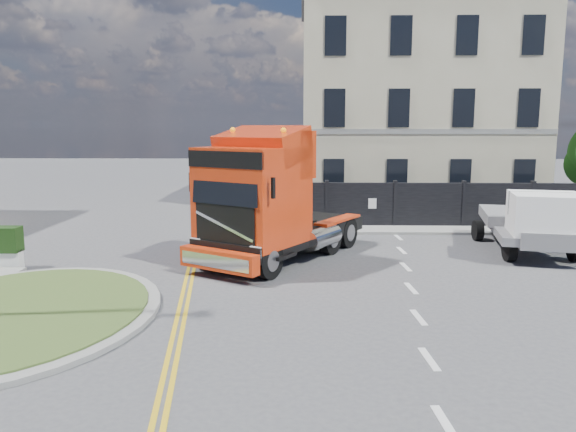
{
  "coord_description": "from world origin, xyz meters",
  "views": [
    {
      "loc": [
        -0.14,
        -15.61,
        4.52
      ],
      "look_at": [
        -0.53,
        1.07,
        1.8
      ],
      "focal_mm": 35.0,
      "sensor_mm": 36.0,
      "label": 1
    }
  ],
  "objects": [
    {
      "name": "flatbed_pickup",
      "position": [
        7.93,
        3.52,
        1.23
      ],
      "size": [
        3.23,
        5.86,
        2.29
      ],
      "rotation": [
        0.0,
        0.0,
        -0.2
      ],
      "color": "slate",
      "rests_on": "ground"
    },
    {
      "name": "traffic_island",
      "position": [
        -7.0,
        -3.0,
        0.08
      ],
      "size": [
        6.8,
        6.8,
        0.17
      ],
      "color": "gray",
      "rests_on": "ground"
    },
    {
      "name": "ground",
      "position": [
        0.0,
        0.0,
        0.0
      ],
      "size": [
        120.0,
        120.0,
        0.0
      ],
      "primitive_type": "plane",
      "color": "#424244",
      "rests_on": "ground"
    },
    {
      "name": "truck",
      "position": [
        -1.3,
        2.42,
        1.94
      ],
      "size": [
        6.03,
        7.58,
        4.33
      ],
      "rotation": [
        0.0,
        0.0,
        -0.54
      ],
      "color": "black",
      "rests_on": "ground"
    },
    {
      "name": "pavement_far",
      "position": [
        6.0,
        8.1,
        0.06
      ],
      "size": [
        20.0,
        1.6,
        0.12
      ],
      "primitive_type": "cube",
      "color": "gray",
      "rests_on": "ground"
    },
    {
      "name": "georgian_building",
      "position": [
        6.0,
        16.5,
        5.77
      ],
      "size": [
        12.3,
        10.3,
        12.8
      ],
      "color": "beige",
      "rests_on": "ground"
    },
    {
      "name": "hoarding_fence",
      "position": [
        6.55,
        9.0,
        1.0
      ],
      "size": [
        18.8,
        0.25,
        2.0
      ],
      "color": "black",
      "rests_on": "ground"
    }
  ]
}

